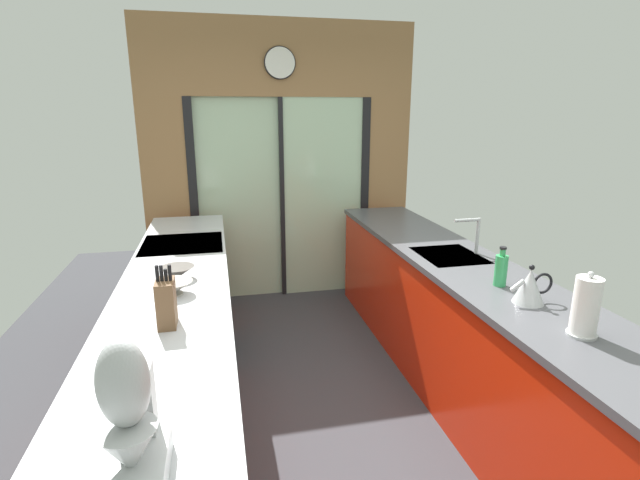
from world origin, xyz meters
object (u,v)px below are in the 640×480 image
(knife_block, at_px, (166,302))
(stand_mixer, at_px, (130,428))
(mixing_bowl_far, at_px, (177,272))
(paper_towel_roll, at_px, (586,307))
(oven_range, at_px, (187,301))
(kettle, at_px, (530,286))
(soap_bottle_far, at_px, (501,269))
(mixing_bowl_near, at_px, (174,287))

(knife_block, height_order, stand_mixer, stand_mixer)
(mixing_bowl_far, relative_size, paper_towel_roll, 0.67)
(oven_range, height_order, mixing_bowl_far, mixing_bowl_far)
(oven_range, bearing_deg, knife_block, -89.26)
(oven_range, height_order, stand_mixer, stand_mixer)
(paper_towel_roll, bearing_deg, kettle, 89.66)
(kettle, bearing_deg, mixing_bowl_far, 156.92)
(soap_bottle_far, bearing_deg, stand_mixer, -148.51)
(stand_mixer, bearing_deg, paper_towel_roll, 14.63)
(stand_mixer, relative_size, kettle, 1.73)
(oven_range, xyz_separation_m, stand_mixer, (0.02, -2.38, 0.63))
(mixing_bowl_far, height_order, paper_towel_roll, paper_towel_roll)
(oven_range, bearing_deg, paper_towel_roll, -46.85)
(mixing_bowl_near, distance_m, soap_bottle_far, 1.80)
(oven_range, xyz_separation_m, knife_block, (0.02, -1.42, 0.58))
(kettle, distance_m, paper_towel_roll, 0.38)
(kettle, bearing_deg, stand_mixer, -154.82)
(mixing_bowl_far, height_order, stand_mixer, stand_mixer)
(oven_range, distance_m, stand_mixer, 2.46)
(knife_block, relative_size, stand_mixer, 0.69)
(paper_towel_roll, bearing_deg, knife_block, 164.45)
(mixing_bowl_near, height_order, stand_mixer, stand_mixer)
(knife_block, bearing_deg, kettle, -3.93)
(mixing_bowl_near, xyz_separation_m, kettle, (1.78, -0.51, 0.05))
(stand_mixer, bearing_deg, mixing_bowl_far, 90.00)
(kettle, bearing_deg, paper_towel_roll, -90.34)
(soap_bottle_far, bearing_deg, mixing_bowl_far, 164.10)
(knife_block, height_order, soap_bottle_far, knife_block)
(stand_mixer, xyz_separation_m, kettle, (1.78, 0.84, -0.07))
(mixing_bowl_far, xyz_separation_m, stand_mixer, (0.00, -1.60, 0.12))
(knife_block, bearing_deg, mixing_bowl_near, 90.00)
(mixing_bowl_near, height_order, kettle, kettle)
(mixing_bowl_far, relative_size, soap_bottle_far, 0.87)
(oven_range, relative_size, soap_bottle_far, 4.06)
(oven_range, xyz_separation_m, soap_bottle_far, (1.80, -1.29, 0.56))
(paper_towel_roll, bearing_deg, soap_bottle_far, 90.00)
(mixing_bowl_near, xyz_separation_m, mixing_bowl_far, (0.00, 0.25, -0.00))
(stand_mixer, xyz_separation_m, soap_bottle_far, (1.78, 1.09, -0.07))
(mixing_bowl_far, bearing_deg, kettle, -23.08)
(knife_block, xyz_separation_m, soap_bottle_far, (1.78, 0.13, -0.02))
(mixing_bowl_far, bearing_deg, soap_bottle_far, -15.90)
(mixing_bowl_far, relative_size, kettle, 0.82)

